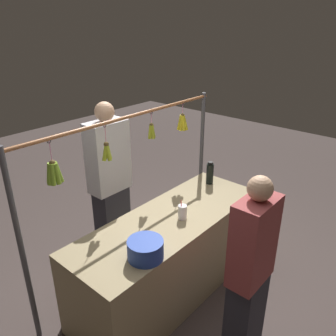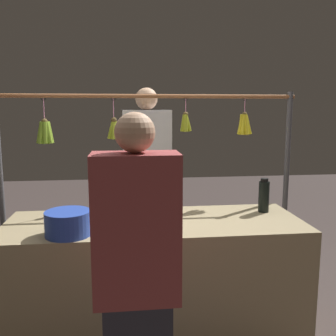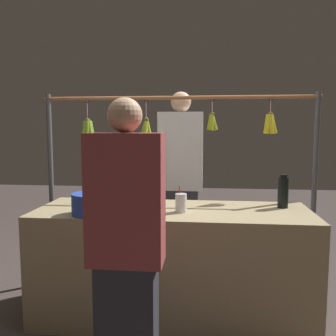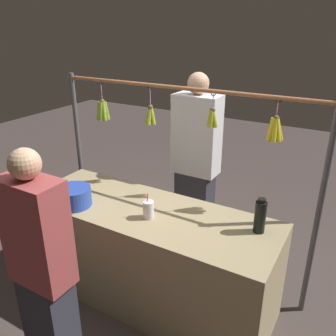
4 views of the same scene
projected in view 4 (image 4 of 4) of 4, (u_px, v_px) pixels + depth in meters
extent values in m
plane|color=#473B38|center=(150.00, 295.00, 3.03)|extent=(12.00, 12.00, 0.00)
cube|color=tan|center=(149.00, 255.00, 2.87)|extent=(2.03, 0.72, 0.83)
cylinder|color=#4C4C51|center=(318.00, 217.00, 2.55)|extent=(0.04, 0.04, 1.73)
cylinder|color=#4C4C51|center=(80.00, 159.00, 3.63)|extent=(0.04, 0.04, 1.73)
cylinder|color=#9E6038|center=(179.00, 88.00, 2.77)|extent=(2.37, 0.03, 0.03)
torus|color=black|center=(278.00, 100.00, 2.42)|extent=(0.04, 0.01, 0.04)
cylinder|color=pink|center=(277.00, 109.00, 2.44)|extent=(0.01, 0.01, 0.12)
sphere|color=brown|center=(276.00, 118.00, 2.47)|extent=(0.04, 0.04, 0.04)
cylinder|color=gold|center=(271.00, 129.00, 2.51)|extent=(0.05, 0.04, 0.17)
cylinder|color=gold|center=(272.00, 130.00, 2.49)|extent=(0.05, 0.06, 0.17)
cylinder|color=gold|center=(275.00, 130.00, 2.47)|extent=(0.04, 0.07, 0.17)
cylinder|color=gold|center=(278.00, 130.00, 2.48)|extent=(0.07, 0.05, 0.17)
cylinder|color=gold|center=(279.00, 130.00, 2.49)|extent=(0.07, 0.05, 0.17)
cylinder|color=gold|center=(276.00, 129.00, 2.52)|extent=(0.04, 0.06, 0.17)
cylinder|color=gold|center=(273.00, 128.00, 2.52)|extent=(0.05, 0.05, 0.17)
torus|color=black|center=(213.00, 94.00, 2.64)|extent=(0.04, 0.01, 0.04)
cylinder|color=pink|center=(213.00, 102.00, 2.67)|extent=(0.01, 0.01, 0.12)
sphere|color=brown|center=(213.00, 110.00, 2.69)|extent=(0.04, 0.04, 0.04)
cylinder|color=#A7B526|center=(210.00, 118.00, 2.73)|extent=(0.05, 0.03, 0.14)
cylinder|color=#A7B526|center=(211.00, 119.00, 2.70)|extent=(0.04, 0.05, 0.14)
cylinder|color=#A7B526|center=(214.00, 119.00, 2.71)|extent=(0.07, 0.03, 0.14)
cylinder|color=#A7B526|center=(213.00, 118.00, 2.73)|extent=(0.03, 0.06, 0.14)
torus|color=black|center=(150.00, 87.00, 2.91)|extent=(0.04, 0.02, 0.04)
cylinder|color=pink|center=(150.00, 97.00, 2.94)|extent=(0.01, 0.01, 0.17)
sphere|color=brown|center=(150.00, 107.00, 2.97)|extent=(0.05, 0.05, 0.05)
cylinder|color=#9FB226|center=(149.00, 115.00, 3.01)|extent=(0.07, 0.04, 0.15)
cylinder|color=#9FB226|center=(149.00, 116.00, 2.99)|extent=(0.04, 0.07, 0.15)
cylinder|color=#9FB226|center=(152.00, 116.00, 2.99)|extent=(0.06, 0.04, 0.15)
cylinder|color=#9FB226|center=(152.00, 115.00, 3.01)|extent=(0.04, 0.07, 0.15)
torus|color=black|center=(101.00, 82.00, 3.15)|extent=(0.04, 0.01, 0.04)
cylinder|color=pink|center=(102.00, 92.00, 3.19)|extent=(0.01, 0.01, 0.17)
sphere|color=brown|center=(102.00, 102.00, 3.22)|extent=(0.05, 0.05, 0.05)
cylinder|color=#7CA72A|center=(100.00, 110.00, 3.26)|extent=(0.07, 0.04, 0.17)
cylinder|color=#7CA72A|center=(99.00, 111.00, 3.24)|extent=(0.06, 0.06, 0.17)
cylinder|color=#7CA72A|center=(101.00, 112.00, 3.22)|extent=(0.04, 0.06, 0.17)
cylinder|color=#7CA72A|center=(104.00, 111.00, 3.22)|extent=(0.07, 0.05, 0.17)
cylinder|color=#7CA72A|center=(106.00, 111.00, 3.24)|extent=(0.06, 0.05, 0.17)
cylinder|color=#7CA72A|center=(106.00, 110.00, 3.27)|extent=(0.05, 0.08, 0.17)
cylinder|color=#7CA72A|center=(103.00, 110.00, 3.28)|extent=(0.06, 0.06, 0.17)
cylinder|color=black|center=(260.00, 217.00, 2.39)|extent=(0.08, 0.08, 0.23)
cylinder|color=black|center=(262.00, 200.00, 2.34)|extent=(0.06, 0.06, 0.02)
cylinder|color=#2946AB|center=(73.00, 197.00, 2.76)|extent=(0.28, 0.28, 0.15)
cylinder|color=silver|center=(149.00, 210.00, 2.58)|extent=(0.08, 0.08, 0.13)
cylinder|color=red|center=(147.00, 206.00, 2.58)|extent=(0.01, 0.03, 0.19)
cube|color=#2D2D38|center=(194.00, 210.00, 3.53)|extent=(0.34, 0.23, 0.84)
cube|color=silver|center=(196.00, 135.00, 3.23)|extent=(0.42, 0.23, 0.74)
sphere|color=tan|center=(198.00, 83.00, 3.05)|extent=(0.19, 0.19, 0.19)
cube|color=#2D2D38|center=(52.00, 327.00, 2.24)|extent=(0.30, 0.20, 0.75)
cube|color=#993F3F|center=(36.00, 233.00, 1.97)|extent=(0.38, 0.20, 0.66)
sphere|color=tan|center=(25.00, 164.00, 1.81)|extent=(0.17, 0.17, 0.17)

